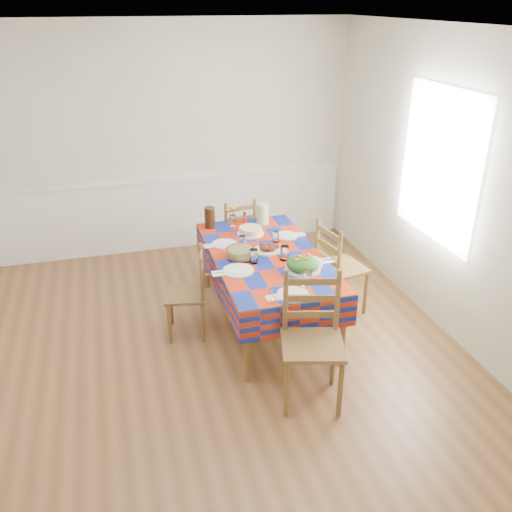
{
  "coord_description": "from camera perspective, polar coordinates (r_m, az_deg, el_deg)",
  "views": [
    {
      "loc": [
        -0.68,
        -3.86,
        2.89
      ],
      "look_at": [
        0.5,
        0.29,
        0.82
      ],
      "focal_mm": 38.0,
      "sensor_mm": 36.0,
      "label": 1
    }
  ],
  "objects": [
    {
      "name": "wainscot",
      "position": [
        6.82,
        -9.1,
        4.67
      ],
      "size": [
        4.41,
        0.06,
        0.92
      ],
      "color": "white",
      "rests_on": "room"
    },
    {
      "name": "chair_left",
      "position": [
        5.03,
        -7.02,
        -3.96
      ],
      "size": [
        0.42,
        0.44,
        0.85
      ],
      "rotation": [
        0.0,
        0.0,
        -1.76
      ],
      "color": "brown",
      "rests_on": "room"
    },
    {
      "name": "hot_sauce",
      "position": [
        5.68,
        -1.19,
        4.0
      ],
      "size": [
        0.03,
        0.03,
        0.14
      ],
      "primitive_type": "cylinder",
      "color": "#B4280E",
      "rests_on": "dining_table"
    },
    {
      "name": "setting_near_head",
      "position": [
        4.41,
        4.36,
        -3.46
      ],
      "size": [
        0.42,
        0.28,
        0.13
      ],
      "color": "white",
      "rests_on": "dining_table"
    },
    {
      "name": "cake",
      "position": [
        5.46,
        -0.58,
        2.66
      ],
      "size": [
        0.27,
        0.27,
        0.08
      ],
      "color": "white",
      "rests_on": "dining_table"
    },
    {
      "name": "salad_platter",
      "position": [
        4.75,
        4.96,
        -0.9
      ],
      "size": [
        0.32,
        0.32,
        0.13
      ],
      "color": "white",
      "rests_on": "dining_table"
    },
    {
      "name": "pasta_bowl",
      "position": [
        4.97,
        -1.65,
        0.33
      ],
      "size": [
        0.25,
        0.25,
        0.09
      ],
      "color": "white",
      "rests_on": "dining_table"
    },
    {
      "name": "setting_left_near",
      "position": [
        4.77,
        -1.35,
        -0.98
      ],
      "size": [
        0.5,
        0.3,
        0.13
      ],
      "rotation": [
        0.0,
        0.0,
        1.57
      ],
      "color": "white",
      "rests_on": "dining_table"
    },
    {
      "name": "chair_right",
      "position": [
        5.38,
        8.64,
        -1.28
      ],
      "size": [
        0.49,
        0.51,
        0.97
      ],
      "rotation": [
        0.0,
        0.0,
        1.78
      ],
      "color": "brown",
      "rests_on": "room"
    },
    {
      "name": "dining_table",
      "position": [
        5.08,
        1.1,
        -0.63
      ],
      "size": [
        1.0,
        1.85,
        0.72
      ],
      "color": "brown",
      "rests_on": "room"
    },
    {
      "name": "green_pitcher",
      "position": [
        5.7,
        0.69,
        4.49
      ],
      "size": [
        0.13,
        0.13,
        0.22
      ],
      "primitive_type": "cylinder",
      "color": "#ADCA8F",
      "rests_on": "dining_table"
    },
    {
      "name": "name_card",
      "position": [
        4.31,
        4.36,
        -4.47
      ],
      "size": [
        0.08,
        0.03,
        0.02
      ],
      "primitive_type": "cube",
      "color": "white",
      "rests_on": "dining_table"
    },
    {
      "name": "setting_left_far",
      "position": [
        5.22,
        -2.73,
        1.37
      ],
      "size": [
        0.44,
        0.26,
        0.12
      ],
      "rotation": [
        0.0,
        0.0,
        1.57
      ],
      "color": "white",
      "rests_on": "dining_table"
    },
    {
      "name": "chair_far",
      "position": [
        6.19,
        -2.02,
        2.25
      ],
      "size": [
        0.42,
        0.41,
        0.88
      ],
      "rotation": [
        0.0,
        0.0,
        3.24
      ],
      "color": "brown",
      "rests_on": "room"
    },
    {
      "name": "serving_utensils",
      "position": [
        4.98,
        3.08,
        -0.13
      ],
      "size": [
        0.14,
        0.32,
        0.01
      ],
      "color": "black",
      "rests_on": "dining_table"
    },
    {
      "name": "window_right",
      "position": [
        5.27,
        18.69,
        9.0
      ],
      "size": [
        0.0,
        1.4,
        1.4
      ],
      "primitive_type": "plane",
      "rotation": [
        0.0,
        -1.57,
        0.0
      ],
      "color": "white",
      "rests_on": "room"
    },
    {
      "name": "room",
      "position": [
        4.21,
        -5.41,
        4.09
      ],
      "size": [
        4.58,
        5.08,
        2.78
      ],
      "color": "brown",
      "rests_on": "ground"
    },
    {
      "name": "tea_pitcher",
      "position": [
        5.62,
        -4.89,
        4.05
      ],
      "size": [
        0.11,
        0.11,
        0.22
      ],
      "primitive_type": "cylinder",
      "color": "black",
      "rests_on": "dining_table"
    },
    {
      "name": "setting_right_near",
      "position": [
        4.9,
        4.65,
        -0.31
      ],
      "size": [
        0.54,
        0.31,
        0.14
      ],
      "rotation": [
        0.0,
        0.0,
        -1.57
      ],
      "color": "white",
      "rests_on": "dining_table"
    },
    {
      "name": "flower_vase",
      "position": [
        5.65,
        -2.51,
        4.06
      ],
      "size": [
        0.14,
        0.11,
        0.22
      ],
      "color": "white",
      "rests_on": "dining_table"
    },
    {
      "name": "chair_near",
      "position": [
        4.2,
        5.91,
        -8.9
      ],
      "size": [
        0.57,
        0.55,
        1.05
      ],
      "rotation": [
        0.0,
        0.0,
        -0.27
      ],
      "color": "brown",
      "rests_on": "room"
    },
    {
      "name": "meat_platter",
      "position": [
        5.1,
        1.37,
        0.81
      ],
      "size": [
        0.33,
        0.24,
        0.06
      ],
      "color": "white",
      "rests_on": "dining_table"
    },
    {
      "name": "setting_right_far",
      "position": [
        5.38,
        2.87,
        2.13
      ],
      "size": [
        0.43,
        0.25,
        0.11
      ],
      "rotation": [
        0.0,
        0.0,
        -1.57
      ],
      "color": "white",
      "rests_on": "dining_table"
    }
  ]
}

